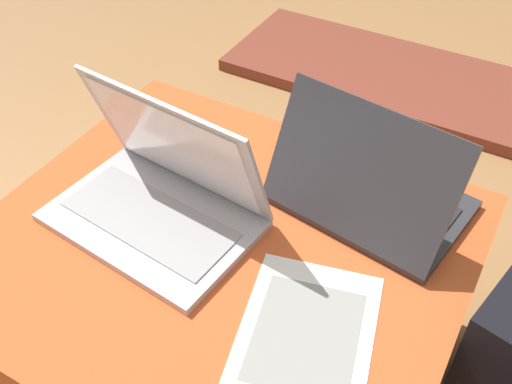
# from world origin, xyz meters

# --- Properties ---
(ground_plane) EXTENTS (14.00, 14.00, 0.00)m
(ground_plane) POSITION_xyz_m (0.00, 0.00, 0.00)
(ground_plane) COLOR #9E7042
(ottoman) EXTENTS (0.87, 0.77, 0.42)m
(ottoman) POSITION_xyz_m (0.00, 0.00, 0.21)
(ottoman) COLOR maroon
(ottoman) RESTS_ON ground_plane
(laptop_near) EXTENTS (0.40, 0.29, 0.25)m
(laptop_near) POSITION_xyz_m (-0.13, 0.01, 0.48)
(laptop_near) COLOR #B7B7BC
(laptop_near) RESTS_ON ottoman
(laptop_far) EXTENTS (0.38, 0.30, 0.24)m
(laptop_far) POSITION_xyz_m (0.20, 0.21, 0.47)
(laptop_far) COLOR #333338
(laptop_far) RESTS_ON ottoman
(paper_sheet) EXTENTS (0.27, 0.34, 0.00)m
(paper_sheet) POSITION_xyz_m (0.22, -0.10, 0.43)
(paper_sheet) COLOR white
(paper_sheet) RESTS_ON ottoman
(fireplace_hearth) EXTENTS (1.40, 0.50, 0.04)m
(fireplace_hearth) POSITION_xyz_m (0.00, 1.33, 0.02)
(fireplace_hearth) COLOR brown
(fireplace_hearth) RESTS_ON ground_plane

